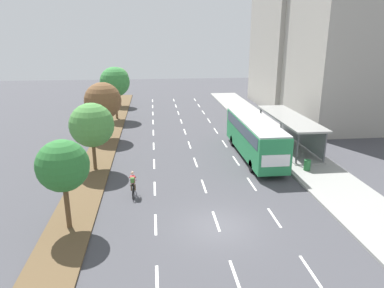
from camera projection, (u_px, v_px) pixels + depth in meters
name	position (u px, v px, depth m)	size (l,w,h in m)	color
ground_plane	(218.00, 227.00, 20.03)	(140.00, 140.00, 0.00)	#424247
median_strip	(108.00, 135.00, 38.12)	(2.60, 52.00, 0.12)	brown
sidewalk_right	(267.00, 130.00, 39.97)	(4.50, 52.00, 0.15)	gray
lane_divider_left	(153.00, 139.00, 36.82)	(0.14, 47.16, 0.01)	white
lane_divider_center	(187.00, 138.00, 37.19)	(0.14, 47.16, 0.01)	white
lane_divider_right	(220.00, 137.00, 37.56)	(0.14, 47.16, 0.01)	white
bus_shelter	(291.00, 128.00, 33.63)	(2.90, 11.08, 2.86)	gray
bus	(254.00, 134.00, 30.82)	(2.54, 11.29, 3.37)	#28844C
cyclist	(133.00, 185.00, 23.64)	(0.46, 1.82, 1.71)	black
median_tree_nearest	(63.00, 166.00, 18.71)	(2.80, 2.80, 5.04)	brown
median_tree_second	(92.00, 125.00, 27.23)	(3.42, 3.42, 5.31)	brown
median_tree_third	(103.00, 101.00, 35.62)	(3.70, 3.70, 5.73)	brown
median_tree_fourth	(115.00, 82.00, 43.94)	(3.68, 3.68, 6.47)	brown
median_tree_fifth	(118.00, 78.00, 52.56)	(3.15, 3.15, 5.63)	brown
trash_bin	(307.00, 165.00, 27.84)	(0.52, 0.52, 0.85)	#286B38
building_near_right	(338.00, 30.00, 41.43)	(10.25, 15.97, 21.73)	#A39E93
building_mid_right	(300.00, 49.00, 52.09)	(11.45, 13.78, 16.61)	#A39E93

